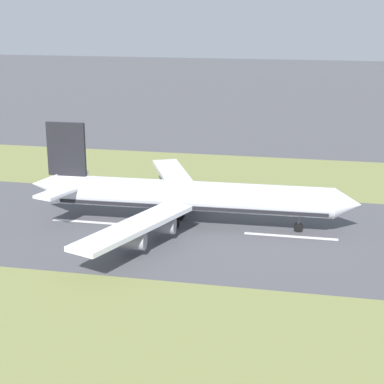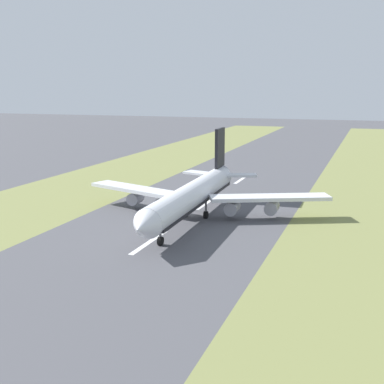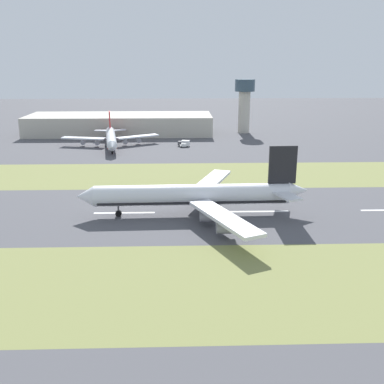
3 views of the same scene
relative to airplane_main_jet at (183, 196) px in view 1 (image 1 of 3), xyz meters
name	(u,v)px [view 1 (image 1 of 3)]	position (x,y,z in m)	size (l,w,h in m)	color
ground_plane	(164,227)	(2.47, -3.30, -6.02)	(800.00, 800.00, 0.00)	#4C4C51
grass_median_west	(206,172)	(-42.53, -3.30, -6.02)	(40.00, 600.00, 0.01)	olive
grass_median_east	(82,337)	(47.47, -3.30, -6.02)	(40.00, 600.00, 0.01)	olive
centreline_dash_mid	(94,222)	(2.47, -18.10, -6.01)	(1.20, 18.00, 0.01)	silver
centreline_dash_far	(291,236)	(2.47, 21.90, -6.01)	(1.20, 18.00, 0.01)	silver
airplane_main_jet	(183,196)	(0.00, 0.00, 0.00)	(64.12, 67.12, 20.20)	silver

